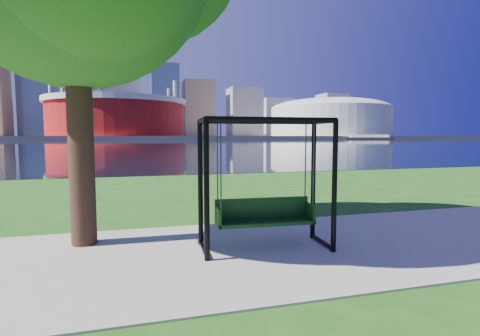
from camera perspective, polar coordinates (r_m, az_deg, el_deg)
name	(u,v)px	position (r m, az deg, el deg)	size (l,w,h in m)	color
ground	(224,245)	(6.71, -2.43, -11.67)	(900.00, 900.00, 0.00)	#1E5114
path	(231,253)	(6.24, -1.32, -12.80)	(120.00, 4.00, 0.03)	#9E937F
river	(138,143)	(108.28, -15.28, 3.72)	(900.00, 180.00, 0.02)	black
far_bank	(134,137)	(312.26, -15.82, 4.55)	(900.00, 228.00, 2.00)	#937F60
stadium	(117,116)	(241.71, -18.20, 7.58)	(83.00, 83.00, 32.00)	maroon
arena	(330,116)	(277.55, 13.56, 7.65)	(84.00, 84.00, 26.56)	beige
skyline	(128,95)	(327.42, -16.73, 10.65)	(392.00, 66.00, 96.50)	gray
swing	(265,187)	(6.26, 3.82, -2.88)	(2.21, 1.07, 2.21)	black
barge	(369,137)	(233.73, 19.06, 4.46)	(27.68, 17.26, 2.70)	black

